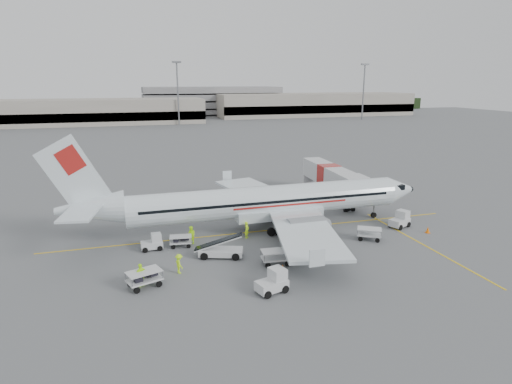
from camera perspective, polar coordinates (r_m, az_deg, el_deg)
The scene contains 26 objects.
ground at distance 45.62m, azimuth 0.72°, elevation -5.23°, with size 360.00×360.00×0.00m, color #56595B.
stripe_lead at distance 45.62m, azimuth 0.72°, elevation -5.23°, with size 44.00×0.20×0.01m, color yellow.
stripe_cross at distance 45.18m, azimuth 21.24°, elevation -6.46°, with size 0.20×20.00×0.01m, color yellow.
terminal_west at distance 173.51m, azimuth -25.87°, elevation 9.52°, with size 110.00×22.00×9.00m, color gray, non-canonical shape.
terminal_east at distance 203.83m, azimuth 7.65°, elevation 11.50°, with size 90.00×26.00×10.00m, color gray, non-canonical shape.
parking_garage at distance 204.68m, azimuth -5.98°, elevation 12.12°, with size 62.00×24.00×14.00m, color slate, non-canonical shape.
treeline at distance 216.73m, azimuth -13.33°, elevation 10.89°, with size 300.00×3.00×6.00m, color black, non-canonical shape.
mast_center at distance 160.04m, azimuth -10.37°, elevation 12.74°, with size 3.20×1.20×22.00m, color slate, non-canonical shape.
mast_east at distance 184.11m, azimuth 14.13°, elevation 12.76°, with size 3.20×1.20×22.00m, color slate, non-canonical shape.
aircraft at distance 44.92m, azimuth 1.61°, elevation 1.51°, with size 38.49×30.17×10.61m, color white, non-canonical shape.
jet_bridge at distance 58.43m, azimuth 9.66°, elevation 1.34°, with size 3.28×17.48×4.59m, color silver, non-canonical shape.
belt_loader at distance 38.83m, azimuth -4.73°, elevation -6.69°, with size 5.19×1.95×2.81m, color silver, non-canonical shape.
tug_fore at distance 49.10m, azimuth 18.61°, elevation -3.46°, with size 2.32×1.33×1.79m, color silver, non-canonical shape.
tug_mid at distance 32.77m, azimuth 2.10°, elevation -11.79°, with size 2.34×1.34×1.81m, color silver, non-canonical shape.
tug_aft at distance 41.69m, azimuth -13.75°, elevation -6.49°, with size 1.99×1.14×1.54m, color silver, non-canonical shape.
cart_loaded_a at distance 41.94m, azimuth -10.00°, elevation -6.49°, with size 2.07×1.23×1.08m, color silver, non-canonical shape.
cart_loaded_b at distance 34.70m, azimuth -14.66°, elevation -11.16°, with size 2.56×1.51×1.34m, color silver, non-canonical shape.
cart_empty_a at distance 37.49m, azimuth 2.67°, elevation -8.70°, with size 2.50×1.48×1.30m, color silver, non-canonical shape.
cart_empty_b at distance 44.48m, azimuth 14.85°, elevation -5.43°, with size 2.34×1.38×1.22m, color silver, non-canonical shape.
cone_nose at distance 48.48m, azimuth 21.93°, elevation -4.68°, with size 0.43×0.43×0.70m, color #FE6904.
cone_port at distance 61.77m, azimuth -3.51°, elevation 0.32°, with size 0.34×0.34×0.56m, color #FE6904.
cone_stbd at distance 36.43m, azimuth 3.58°, elevation -10.02°, with size 0.38×0.38×0.62m, color #FE6904.
crew_a at distance 43.45m, azimuth -1.23°, elevation -5.07°, with size 0.62×0.41×1.70m, color #ABE312.
crew_b at distance 42.40m, azimuth -8.61°, elevation -5.70°, with size 0.86×0.67×1.77m, color #ABE312.
crew_c at distance 36.35m, azimuth -10.21°, elevation -9.39°, with size 1.08×0.62×1.67m, color #ABE312.
crew_d at distance 34.77m, azimuth -15.08°, elevation -10.63°, with size 1.10×0.46×1.88m, color #ABE312.
Camera 1 is at (-12.71, -41.00, 15.45)m, focal length 30.00 mm.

